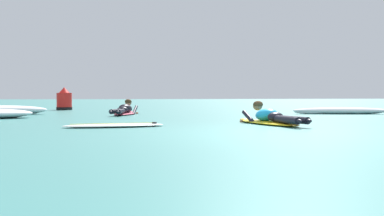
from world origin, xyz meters
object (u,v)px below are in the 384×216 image
(surfer_near, at_px, (270,118))
(channel_marker_buoy, at_px, (64,101))
(surfer_far, at_px, (124,110))
(drifting_surfboard, at_px, (115,125))

(surfer_near, distance_m, channel_marker_buoy, 11.97)
(surfer_near, height_order, surfer_far, same)
(surfer_far, xyz_separation_m, drifting_surfboard, (-0.46, -5.56, -0.11))
(surfer_far, relative_size, channel_marker_buoy, 2.52)
(surfer_near, relative_size, drifting_surfboard, 1.33)
(surfer_near, distance_m, drifting_surfboard, 3.22)
(drifting_surfboard, distance_m, channel_marker_buoy, 11.21)
(surfer_far, height_order, channel_marker_buoy, channel_marker_buoy)
(surfer_near, bearing_deg, channel_marker_buoy, 114.64)
(surfer_far, bearing_deg, drifting_surfboard, -94.76)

